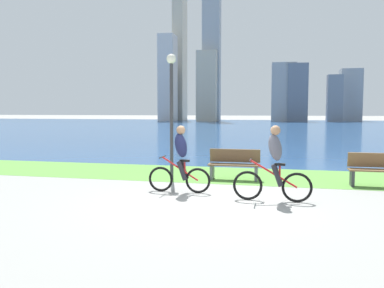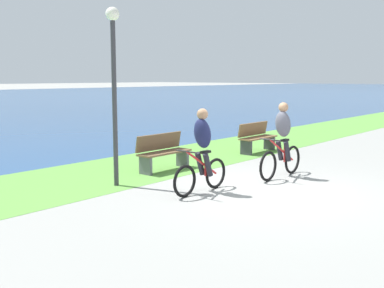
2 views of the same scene
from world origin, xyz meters
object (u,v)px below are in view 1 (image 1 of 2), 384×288
object	(u,v)px
bench_near_path	(378,170)
lamppost_tall	(171,97)
cyclist_trailing	(274,164)
cyclist_lead	(180,159)
bench_far_along_path	(234,165)

from	to	relation	value
bench_near_path	lamppost_tall	size ratio (longest dim) A/B	0.41
cyclist_trailing	bench_near_path	bearing A→B (deg)	41.76
cyclist_lead	bench_near_path	bearing A→B (deg)	21.04
cyclist_trailing	bench_far_along_path	bearing A→B (deg)	114.77
cyclist_lead	bench_near_path	xyz separation A→B (m)	(4.97, 1.91, -0.38)
cyclist_trailing	lamppost_tall	world-z (taller)	lamppost_tall
cyclist_trailing	bench_far_along_path	xyz separation A→B (m)	(-1.20, 2.61, -0.39)
bench_near_path	bench_far_along_path	bearing A→B (deg)	176.86
cyclist_lead	lamppost_tall	bearing A→B (deg)	112.40
lamppost_tall	bench_far_along_path	bearing A→B (deg)	11.74
bench_near_path	bench_far_along_path	size ratio (longest dim) A/B	1.00
bench_far_along_path	cyclist_lead	bearing A→B (deg)	-117.12
bench_near_path	cyclist_trailing	bearing A→B (deg)	-138.24
cyclist_trailing	lamppost_tall	xyz separation A→B (m)	(-3.01, 2.23, 1.58)
cyclist_trailing	bench_near_path	distance (m)	3.61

